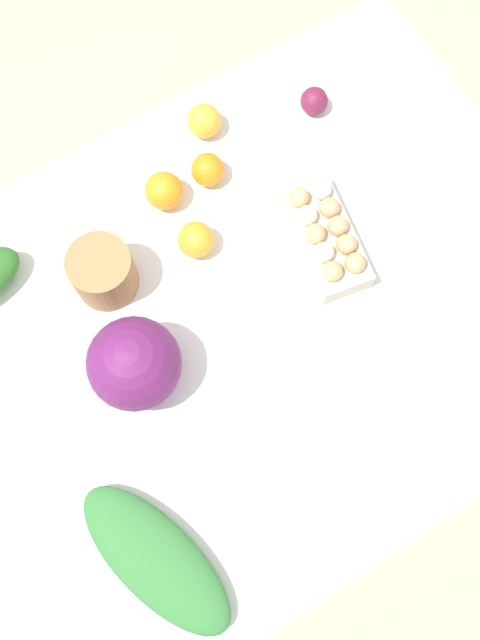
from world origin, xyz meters
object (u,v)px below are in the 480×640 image
(beet_root, at_px, (314,101))
(paper_bag, at_px, (103,272))
(orange_0, at_px, (196,240))
(orange_3, at_px, (204,121))
(egg_carton, at_px, (325,235))
(greens_bunch_dandelion, at_px, (156,559))
(orange_2, at_px, (164,191))
(cabbage_purple, at_px, (134,364))
(orange_1, at_px, (208,170))

(beet_root, bearing_deg, paper_bag, 12.23)
(orange_0, relative_size, orange_3, 1.03)
(egg_carton, distance_m, orange_3, 0.38)
(egg_carton, bearing_deg, beet_root, -19.01)
(egg_carton, distance_m, greens_bunch_dandelion, 0.73)
(egg_carton, xyz_separation_m, beet_root, (-0.16, -0.29, -0.01))
(paper_bag, bearing_deg, egg_carton, 159.78)
(greens_bunch_dandelion, relative_size, orange_2, 4.29)
(egg_carton, bearing_deg, cabbage_purple, 106.01)
(beet_root, relative_size, orange_0, 0.80)
(orange_1, bearing_deg, orange_3, -116.89)
(cabbage_purple, bearing_deg, greens_bunch_dandelion, 66.26)
(orange_0, bearing_deg, beet_root, -158.42)
(greens_bunch_dandelion, xyz_separation_m, orange_2, (-0.38, -0.65, 0.01))
(egg_carton, xyz_separation_m, greens_bunch_dandelion, (0.62, 0.38, -0.01))
(egg_carton, relative_size, paper_bag, 2.08)
(beet_root, distance_m, orange_1, 0.30)
(orange_2, bearing_deg, orange_0, 90.95)
(cabbage_purple, relative_size, orange_3, 2.41)
(cabbage_purple, bearing_deg, orange_0, -142.69)
(orange_0, relative_size, orange_1, 1.07)
(egg_carton, relative_size, orange_2, 3.30)
(egg_carton, distance_m, orange_2, 0.36)
(orange_1, height_order, orange_2, orange_2)
(paper_bag, xyz_separation_m, orange_0, (-0.20, 0.03, -0.02))
(orange_0, relative_size, orange_2, 0.94)
(cabbage_purple, distance_m, greens_bunch_dandelion, 0.37)
(orange_3, bearing_deg, cabbage_purple, 46.49)
(beet_root, distance_m, orange_2, 0.40)
(cabbage_purple, relative_size, egg_carton, 0.67)
(greens_bunch_dandelion, distance_m, orange_0, 0.64)
(cabbage_purple, relative_size, paper_bag, 1.39)
(orange_1, bearing_deg, orange_2, -1.64)
(cabbage_purple, distance_m, beet_root, 0.73)
(greens_bunch_dandelion, relative_size, beet_root, 5.70)
(greens_bunch_dandelion, xyz_separation_m, orange_1, (-0.49, -0.64, 0.01))
(egg_carton, height_order, orange_1, egg_carton)
(greens_bunch_dandelion, bearing_deg, egg_carton, -148.65)
(beet_root, bearing_deg, orange_3, -18.42)
(cabbage_purple, xyz_separation_m, paper_bag, (-0.04, -0.21, -0.03))
(cabbage_purple, xyz_separation_m, orange_0, (-0.24, -0.18, -0.05))
(orange_0, xyz_separation_m, orange_2, (0.00, -0.13, 0.00))
(beet_root, height_order, orange_1, orange_1)
(egg_carton, distance_m, orange_1, 0.30)
(cabbage_purple, bearing_deg, orange_1, -137.77)
(beet_root, bearing_deg, orange_2, 3.53)
(orange_1, xyz_separation_m, orange_2, (0.11, -0.00, 0.00))
(paper_bag, xyz_separation_m, beet_root, (-0.60, -0.13, -0.03))
(cabbage_purple, bearing_deg, orange_3, -133.51)
(cabbage_purple, bearing_deg, orange_2, -126.93)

